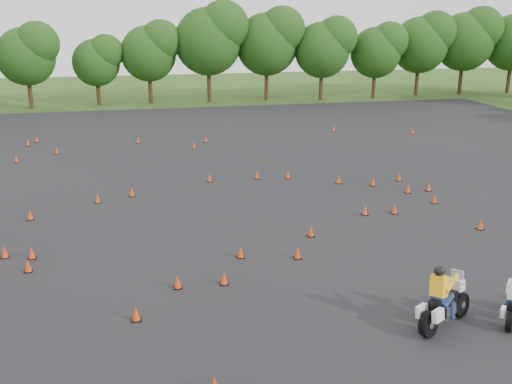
# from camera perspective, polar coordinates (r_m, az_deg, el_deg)

# --- Properties ---
(ground) EXTENTS (140.00, 140.00, 0.00)m
(ground) POSITION_cam_1_polar(r_m,az_deg,el_deg) (23.27, 2.09, -5.72)
(ground) COLOR #2D5119
(ground) RESTS_ON ground
(asphalt_pad) EXTENTS (62.00, 62.00, 0.00)m
(asphalt_pad) POSITION_cam_1_polar(r_m,az_deg,el_deg) (28.74, -0.84, -1.10)
(asphalt_pad) COLOR black
(asphalt_pad) RESTS_ON ground
(treeline) EXTENTS (86.93, 32.55, 10.96)m
(treeline) POSITION_cam_1_polar(r_m,az_deg,el_deg) (56.56, -3.44, 12.91)
(treeline) COLOR #1E4413
(treeline) RESTS_ON ground
(traffic_cones) EXTENTS (35.87, 33.48, 0.45)m
(traffic_cones) POSITION_cam_1_polar(r_m,az_deg,el_deg) (28.62, -4.04, -0.75)
(traffic_cones) COLOR #E43B09
(traffic_cones) RESTS_ON asphalt_pad
(rider_yellow) EXTENTS (2.64, 1.97, 2.00)m
(rider_yellow) POSITION_cam_1_polar(r_m,az_deg,el_deg) (18.37, 18.67, -9.90)
(rider_yellow) COLOR yellow
(rider_yellow) RESTS_ON ground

